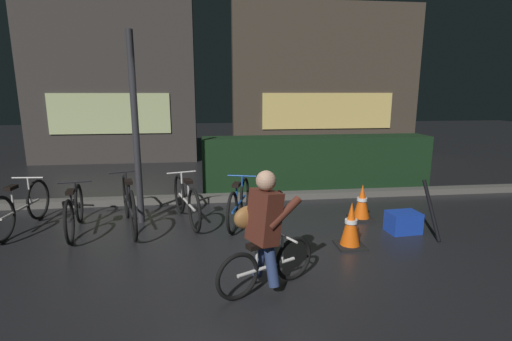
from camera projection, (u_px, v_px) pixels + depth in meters
ground_plane at (246, 248)px, 4.85m from camera, size 40.00×40.00×0.00m
sidewalk_curb at (235, 197)px, 6.97m from camera, size 12.00×0.24×0.12m
hedge_row at (316, 161)px, 7.97m from camera, size 4.80×0.70×1.07m
storefront_left at (109, 76)px, 10.29m from camera, size 4.62×0.54×4.82m
storefront_right at (327, 81)px, 11.75m from camera, size 5.90×0.54×4.64m
street_post at (136, 130)px, 5.54m from camera, size 0.10×0.10×2.85m
parked_bike_leftmost at (21, 208)px, 5.45m from camera, size 0.46×1.59×0.73m
parked_bike_left_mid at (74, 211)px, 5.35m from camera, size 0.46×1.49×0.70m
parked_bike_center_left at (129, 204)px, 5.51m from camera, size 0.58×1.70×0.81m
parked_bike_center_right at (186, 201)px, 5.79m from camera, size 0.56×1.56×0.74m
parked_bike_right_mid at (239, 203)px, 5.74m from camera, size 0.53×1.46×0.70m
traffic_cone_near at (351, 225)px, 4.85m from camera, size 0.36×0.36×0.60m
traffic_cone_far at (362, 203)px, 5.91m from camera, size 0.36×0.36×0.57m
blue_crate at (403, 222)px, 5.38m from camera, size 0.46×0.35×0.30m
cyclist at (264, 231)px, 3.73m from camera, size 1.07×0.59×1.25m
closed_umbrella at (431, 210)px, 5.12m from camera, size 0.16×0.38×0.80m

